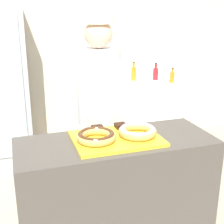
% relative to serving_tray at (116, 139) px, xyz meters
% --- Properties ---
extents(wall_back, '(8.00, 0.06, 2.70)m').
position_rel_serving_tray_xyz_m(wall_back, '(0.00, 2.13, 0.43)').
color(wall_back, beige).
rests_on(wall_back, ground_plane).
extents(display_counter, '(1.42, 0.56, 0.91)m').
position_rel_serving_tray_xyz_m(display_counter, '(0.00, 0.00, -0.47)').
color(display_counter, '#4C4742').
rests_on(display_counter, ground_plane).
extents(serving_tray, '(0.61, 0.45, 0.02)m').
position_rel_serving_tray_xyz_m(serving_tray, '(0.00, 0.00, 0.00)').
color(serving_tray, yellow).
rests_on(serving_tray, display_counter).
extents(donut_chocolate_glaze, '(0.28, 0.28, 0.06)m').
position_rel_serving_tray_xyz_m(donut_chocolate_glaze, '(-0.15, -0.02, 0.05)').
color(donut_chocolate_glaze, tan).
rests_on(donut_chocolate_glaze, serving_tray).
extents(donut_light_glaze, '(0.28, 0.28, 0.06)m').
position_rel_serving_tray_xyz_m(donut_light_glaze, '(0.15, -0.02, 0.05)').
color(donut_light_glaze, tan).
rests_on(donut_light_glaze, serving_tray).
extents(brownie_back_left, '(0.08, 0.08, 0.03)m').
position_rel_serving_tray_xyz_m(brownie_back_left, '(-0.09, 0.17, 0.03)').
color(brownie_back_left, black).
rests_on(brownie_back_left, serving_tray).
extents(brownie_back_right, '(0.08, 0.08, 0.03)m').
position_rel_serving_tray_xyz_m(brownie_back_right, '(0.09, 0.17, 0.03)').
color(brownie_back_right, black).
rests_on(brownie_back_right, serving_tray).
extents(baker_person, '(0.37, 0.37, 1.76)m').
position_rel_serving_tray_xyz_m(baker_person, '(0.03, 0.55, 0.02)').
color(baker_person, '#4C4C51').
rests_on(baker_person, ground_plane).
extents(chest_freezer, '(1.09, 0.65, 0.92)m').
position_rel_serving_tray_xyz_m(chest_freezer, '(0.94, 1.74, -0.46)').
color(chest_freezer, white).
rests_on(chest_freezer, ground_plane).
extents(bottle_orange, '(0.06, 0.06, 0.25)m').
position_rel_serving_tray_xyz_m(bottle_orange, '(0.87, 1.84, 0.09)').
color(bottle_orange, orange).
rests_on(bottle_orange, chest_freezer).
extents(bottle_orange_b, '(0.06, 0.06, 0.19)m').
position_rel_serving_tray_xyz_m(bottle_orange_b, '(1.28, 1.55, 0.07)').
color(bottle_orange_b, orange).
rests_on(bottle_orange_b, chest_freezer).
extents(bottle_red, '(0.07, 0.07, 0.22)m').
position_rel_serving_tray_xyz_m(bottle_red, '(1.16, 1.79, 0.08)').
color(bottle_red, red).
rests_on(bottle_red, chest_freezer).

